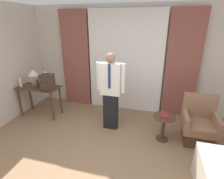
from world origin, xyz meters
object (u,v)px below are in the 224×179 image
table_lamp_right (45,75)px  book (165,115)px  bottle_by_lamp (37,83)px  person (111,90)px  desk (39,92)px  table_lamp_left (33,74)px  armchair (199,126)px  bottle_near_edge (21,83)px  side_table (164,124)px  backpack (47,82)px

table_lamp_right → book: size_ratio=1.81×
bottle_by_lamp → person: person is taller
table_lamp_right → desk: bearing=-150.0°
table_lamp_left → armchair: (3.89, -0.22, -0.73)m
table_lamp_right → bottle_near_edge: (-0.58, -0.21, -0.20)m
bottle_near_edge → side_table: bottle_near_edge is taller
person → armchair: size_ratio=1.83×
table_lamp_left → person: size_ratio=0.23×
bottle_by_lamp → side_table: bottle_by_lamp is taller
desk → book: size_ratio=4.75×
backpack → person: size_ratio=0.22×
table_lamp_right → backpack: (0.18, -0.21, -0.12)m
side_table → table_lamp_right: bearing=172.5°
desk → book: 3.05m
person → table_lamp_left: bearing=173.9°
bottle_near_edge → armchair: (4.11, -0.01, -0.53)m
table_lamp_left → backpack: 0.58m
table_lamp_right → backpack: bearing=-49.7°
bottle_by_lamp → person: size_ratio=0.15×
book → person: bearing=172.2°
table_lamp_right → person: (1.72, -0.22, -0.14)m
bottle_by_lamp → person: 1.87m
book → table_lamp_left: bearing=173.3°
backpack → armchair: bearing=-0.2°
table_lamp_right → side_table: bearing=-7.5°
table_lamp_left → side_table: size_ratio=0.73×
bottle_near_edge → desk: bearing=15.4°
bottle_near_edge → bottle_by_lamp: bottle_by_lamp is taller
person → book: person is taller
bottle_near_edge → side_table: size_ratio=0.43×
table_lamp_left → armchair: bearing=-3.3°
desk → backpack: size_ratio=2.77×
backpack → table_lamp_left: bearing=158.5°
desk → table_lamp_right: bearing=30.0°
backpack → book: 2.72m
book → desk: bearing=174.9°
desk → table_lamp_left: size_ratio=2.62×
table_lamp_right → book: (2.86, -0.38, -0.51)m
bottle_by_lamp → backpack: bearing=-11.2°
side_table → table_lamp_left: bearing=173.3°
bottle_near_edge → backpack: bearing=0.3°
backpack → book: (2.68, -0.17, -0.40)m
desk → book: (3.04, -0.27, -0.07)m
person → side_table: bearing=-7.8°
backpack → armchair: (3.35, -0.01, -0.62)m
desk → book: desk is taller
bottle_near_edge → person: bearing=-0.2°
desk → backpack: backpack is taller
desk → backpack: 0.49m
table_lamp_right → person: 1.74m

